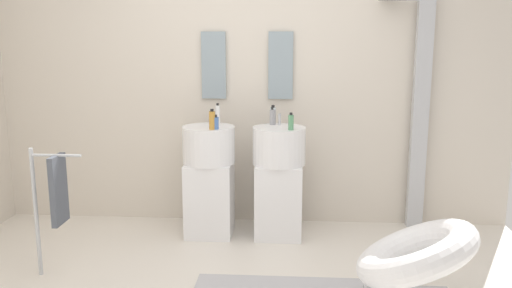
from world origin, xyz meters
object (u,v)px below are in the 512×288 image
Objects in this scene: lounge_chair at (416,260)px; pedestal_sink_left at (209,178)px; pedestal_sink_right at (279,179)px; soap_bottle_clear at (273,116)px; shower_column at (419,110)px; soap_bottle_grey at (273,117)px; soap_bottle_blue at (215,123)px; soap_bottle_white at (218,114)px; soap_bottle_amber at (212,120)px; towel_rack at (55,193)px; soap_bottle_green at (291,122)px.

pedestal_sink_left is at bearing 139.22° from lounge_chair.
pedestal_sink_right is 6.29× the size of soap_bottle_clear.
lounge_chair is at bearing -101.97° from shower_column.
shower_column is 13.49× the size of soap_bottle_grey.
soap_bottle_blue is 0.55m from soap_bottle_clear.
soap_bottle_white is (-1.77, -0.19, -0.03)m from shower_column.
soap_bottle_clear is (-0.95, 1.44, 0.69)m from lounge_chair.
soap_bottle_white is at bearing 87.89° from soap_bottle_amber.
towel_rack is (-2.46, 0.37, 0.28)m from lounge_chair.
soap_bottle_grey is (0.48, 0.01, -0.02)m from soap_bottle_white.
soap_bottle_blue is 0.71× the size of soap_bottle_amber.
pedestal_sink_left is at bearing -117.62° from soap_bottle_white.
towel_rack is 5.61× the size of soap_bottle_clear.
soap_bottle_amber is (0.05, -0.15, 0.53)m from pedestal_sink_left.
pedestal_sink_left is at bearing 169.35° from soap_bottle_green.
lounge_chair is 8.42× the size of soap_bottle_blue.
soap_bottle_amber is (-0.02, -0.01, 0.02)m from soap_bottle_blue.
pedestal_sink_right is 0.56m from soap_bottle_clear.
soap_bottle_green is (0.70, -0.13, 0.52)m from pedestal_sink_left.
soap_bottle_amber is (-0.55, -0.15, 0.53)m from pedestal_sink_right.
lounge_chair is 1.94m from soap_bottle_blue.
towel_rack is at bearing -134.81° from soap_bottle_white.
soap_bottle_white reaches higher than soap_bottle_amber.
soap_bottle_white is at bearing 45.19° from towel_rack.
pedestal_sink_left is 0.52× the size of shower_column.
shower_column is at bearing 21.65° from soap_bottle_green.
soap_bottle_green is (0.16, -0.28, -0.01)m from soap_bottle_clear.
soap_bottle_clear is at bearing 3.13° from soap_bottle_white.
soap_bottle_clear is 0.57m from soap_bottle_amber.
shower_column is at bearing 7.87° from soap_bottle_grey.
pedestal_sink_right is at bearing 14.87° from soap_bottle_amber.
towel_rack is 1.52m from soap_bottle_white.
soap_bottle_clear reaches higher than pedestal_sink_right.
soap_bottle_blue is 0.65× the size of soap_bottle_white.
soap_bottle_grey reaches higher than soap_bottle_blue.
towel_rack is 1.89m from soap_bottle_green.
pedestal_sink_right is at bearing 124.57° from lounge_chair.
soap_bottle_white is 0.69m from soap_bottle_green.
pedestal_sink_right is 1.82m from towel_rack.
soap_bottle_grey is (0.54, 0.14, 0.52)m from pedestal_sink_left.
shower_column reaches higher than lounge_chair.
shower_column is 1.84m from soap_bottle_amber.
pedestal_sink_left is at bearing -164.69° from soap_bottle_clear.
pedestal_sink_right is 7.01× the size of soap_bottle_grey.
soap_bottle_clear is at bearing 35.12° from towel_rack.
soap_bottle_grey is (-0.00, -0.01, -0.01)m from soap_bottle_clear.
pedestal_sink_left is at bearing -170.24° from shower_column.
shower_column is 1.81m from soap_bottle_blue.
towel_rack is 5.11× the size of soap_bottle_white.
shower_column is (1.23, 0.32, 0.57)m from pedestal_sink_right.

